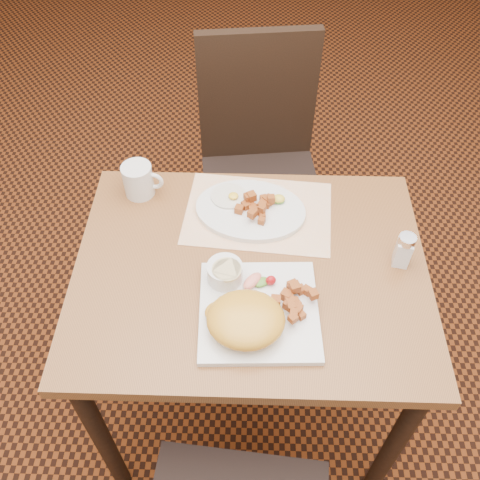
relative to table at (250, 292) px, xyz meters
The scene contains 15 objects.
ground 0.64m from the table, ahead, with size 8.00×8.00×0.00m, color black.
table is the anchor object (origin of this frame).
chair_far 0.68m from the table, 87.92° to the left, with size 0.47×0.48×0.97m.
placemat 0.22m from the table, 84.72° to the left, with size 0.40×0.28×0.00m, color white.
plate_square 0.18m from the table, 81.17° to the right, with size 0.28×0.28×0.02m, color silver.
plate_oval 0.22m from the table, 91.22° to the left, with size 0.30×0.23×0.02m, color silver, non-canonical shape.
hollandaise_mound 0.24m from the table, 93.24° to the right, with size 0.19×0.16×0.07m.
ramekin 0.17m from the table, 141.55° to the right, with size 0.09×0.09×0.05m.
garnish_sq 0.15m from the table, 72.40° to the right, with size 0.09×0.07×0.03m.
fried_egg 0.27m from the table, 105.45° to the left, with size 0.10×0.10×0.02m.
garnish_ov 0.27m from the table, 71.72° to the left, with size 0.05×0.04×0.02m.
salt_shaker 0.41m from the table, ahead, with size 0.05×0.05×0.10m.
coffee_mug 0.44m from the table, 140.59° to the left, with size 0.12×0.09×0.10m.
home_fries_sq 0.21m from the table, 48.77° to the right, with size 0.11×0.13×0.04m.
home_fries_ov 0.24m from the table, 86.48° to the left, with size 0.11×0.11×0.04m.
Camera 1 is at (-0.00, -0.83, 1.83)m, focal length 40.00 mm.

